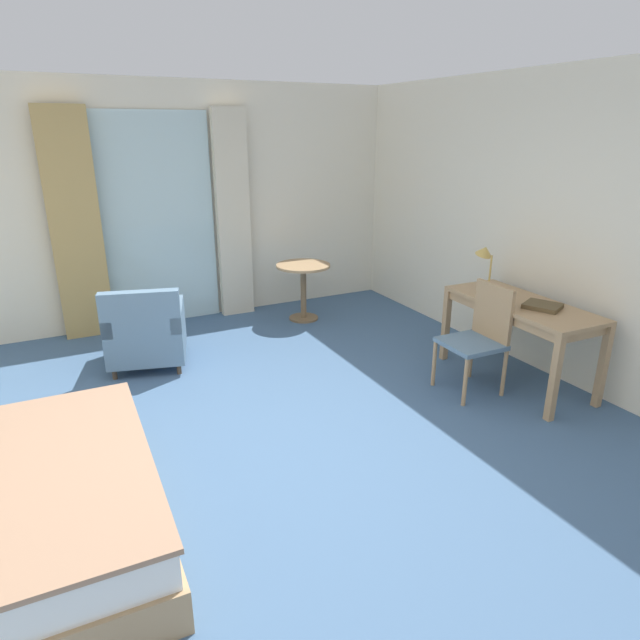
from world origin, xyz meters
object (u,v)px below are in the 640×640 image
(writing_desk, at_px, (521,312))
(armchair_by_window, at_px, (147,333))
(closed_book, at_px, (542,306))
(desk_chair, at_px, (480,333))
(desk_lamp, at_px, (486,258))
(round_cafe_table, at_px, (303,279))

(writing_desk, xyz_separation_m, armchair_by_window, (-2.95, 1.88, -0.33))
(writing_desk, height_order, armchair_by_window, armchair_by_window)
(writing_desk, relative_size, armchair_by_window, 1.56)
(armchair_by_window, bearing_deg, writing_desk, -32.54)
(writing_desk, distance_m, closed_book, 0.23)
(desk_chair, distance_m, closed_book, 0.57)
(desk_chair, bearing_deg, writing_desk, -4.12)
(desk_lamp, bearing_deg, desk_chair, -132.58)
(round_cafe_table, bearing_deg, writing_desk, -67.67)
(desk_chair, distance_m, round_cafe_table, 2.47)
(writing_desk, height_order, round_cafe_table, writing_desk)
(writing_desk, xyz_separation_m, desk_chair, (-0.43, 0.03, -0.14))
(writing_desk, distance_m, armchair_by_window, 3.52)
(closed_book, height_order, round_cafe_table, closed_book)
(desk_chair, xyz_separation_m, armchair_by_window, (-2.52, 1.85, -0.19))
(writing_desk, bearing_deg, desk_lamp, 90.98)
(writing_desk, relative_size, closed_book, 5.06)
(closed_book, bearing_deg, desk_lamp, 67.50)
(desk_chair, xyz_separation_m, closed_book, (0.45, -0.23, 0.25))
(writing_desk, relative_size, desk_lamp, 3.36)
(desk_lamp, distance_m, armchair_by_window, 3.33)
(writing_desk, xyz_separation_m, closed_book, (0.02, -0.20, 0.11))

